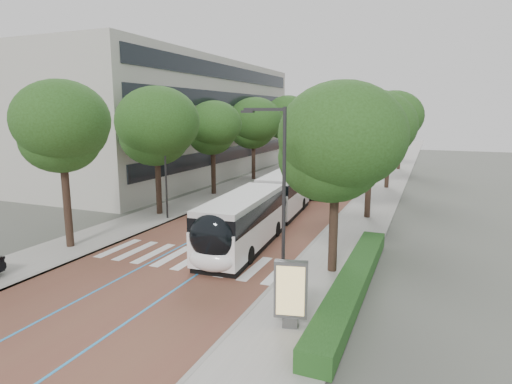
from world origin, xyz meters
TOP-DOWN VIEW (x-y plane):
  - ground at (0.00, 0.00)m, footprint 160.00×160.00m
  - road at (0.00, 40.00)m, footprint 11.00×140.00m
  - sidewalk_left at (-7.50, 40.00)m, footprint 4.00×140.00m
  - sidewalk_right at (7.50, 40.00)m, footprint 4.00×140.00m
  - kerb_left at (-5.60, 40.00)m, footprint 0.20×140.00m
  - kerb_right at (5.60, 40.00)m, footprint 0.20×140.00m
  - zebra_crossing at (0.20, 1.00)m, footprint 10.55×3.60m
  - lane_line_left at (-1.60, 40.00)m, footprint 0.12×126.00m
  - lane_line_right at (1.60, 40.00)m, footprint 0.12×126.00m
  - office_building at (-19.47, 28.00)m, footprint 18.11×40.00m
  - hedge at (9.10, 0.00)m, footprint 1.20×14.00m
  - streetlight_near at (6.62, -3.00)m, footprint 1.82×0.20m
  - streetlight_far at (6.62, 22.00)m, footprint 1.82×0.20m
  - lamp_post_left at (-6.10, 8.00)m, footprint 0.14×0.14m
  - trees_left at (-7.50, 27.44)m, footprint 6.48×60.72m
  - trees_right at (7.70, 19.52)m, footprint 6.02×47.51m
  - lead_bus at (1.79, 7.53)m, footprint 3.86×18.53m
  - bus_queued_0 at (1.98, 24.03)m, footprint 2.95×12.48m
  - bus_queued_1 at (1.97, 36.57)m, footprint 3.32×12.53m
  - ad_panel at (7.52, -4.22)m, footprint 1.26×0.59m

SIDE VIEW (x-z plane):
  - ground at x=0.00m, z-range 0.00..0.00m
  - road at x=0.00m, z-range 0.00..0.02m
  - lane_line_left at x=-1.60m, z-range 0.02..0.03m
  - lane_line_right at x=1.60m, z-range 0.02..0.03m
  - zebra_crossing at x=0.20m, z-range 0.02..0.03m
  - sidewalk_left at x=-7.50m, z-range 0.00..0.12m
  - sidewalk_right at x=7.50m, z-range 0.00..0.12m
  - kerb_left at x=-5.60m, z-range -0.01..0.13m
  - kerb_right at x=5.60m, z-range -0.01..0.13m
  - hedge at x=9.10m, z-range 0.12..0.92m
  - ad_panel at x=7.52m, z-range 0.18..2.70m
  - bus_queued_0 at x=1.98m, z-range 0.02..3.22m
  - bus_queued_1 at x=1.97m, z-range 0.02..3.22m
  - lead_bus at x=1.79m, z-range 0.03..3.23m
  - lamp_post_left at x=-6.10m, z-range 0.12..8.12m
  - streetlight_near at x=6.62m, z-range 0.82..8.82m
  - streetlight_far at x=6.62m, z-range 0.82..8.82m
  - trees_right at x=7.70m, z-range 1.80..11.30m
  - trees_left at x=-7.50m, z-range 1.74..11.38m
  - office_building at x=-19.47m, z-range 0.00..14.00m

